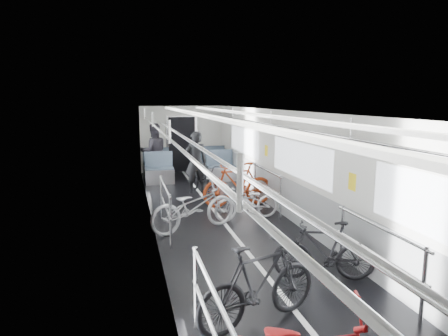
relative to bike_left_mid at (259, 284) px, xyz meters
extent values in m
cube|color=black|center=(0.54, 3.38, -0.51)|extent=(3.00, 14.00, 0.01)
cube|color=white|center=(0.54, 3.38, 1.89)|extent=(3.00, 14.00, 0.02)
cube|color=silver|center=(-0.96, 3.38, 0.69)|extent=(0.02, 14.00, 2.40)
cube|color=silver|center=(2.04, 3.38, 0.69)|extent=(0.02, 14.00, 2.40)
cube|color=silver|center=(0.54, 10.38, 0.69)|extent=(3.00, 0.02, 2.40)
cube|color=white|center=(0.54, 3.38, -0.51)|extent=(0.08, 13.80, 0.01)
cube|color=gray|center=(-0.93, 3.38, -0.06)|extent=(0.01, 13.90, 0.90)
cube|color=gray|center=(2.01, 3.38, -0.06)|extent=(0.01, 13.90, 0.90)
cube|color=white|center=(-0.93, 3.38, 0.89)|extent=(0.01, 10.80, 0.75)
cube|color=white|center=(2.01, 3.38, 0.89)|extent=(0.01, 10.80, 0.75)
cube|color=white|center=(-0.01, 3.38, 1.83)|extent=(0.14, 13.40, 0.05)
cube|color=white|center=(1.09, 3.38, 1.83)|extent=(0.14, 13.40, 0.05)
cube|color=black|center=(0.54, 10.32, 0.49)|extent=(0.95, 0.10, 2.00)
imported|color=black|center=(0.00, 0.00, 0.00)|extent=(1.77, 0.99, 1.02)
imported|color=#BABCC0|center=(-0.17, 3.60, -0.01)|extent=(2.02, 1.25, 1.00)
imported|color=black|center=(1.31, 0.90, -0.06)|extent=(1.56, 0.87, 0.90)
imported|color=silver|center=(1.09, 4.03, -0.11)|extent=(1.57, 0.71, 0.80)
imported|color=#9C3213|center=(1.22, 5.17, 0.04)|extent=(1.87, 0.66, 1.10)
imported|color=black|center=(0.63, 6.78, -0.10)|extent=(1.00, 1.66, 0.83)
imported|color=black|center=(0.45, 6.88, 0.37)|extent=(0.65, 0.43, 1.76)
imported|color=#312E36|center=(-0.56, 9.11, 0.42)|extent=(0.98, 0.80, 1.86)
camera|label=1|loc=(-1.45, -4.14, 2.14)|focal=32.00mm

